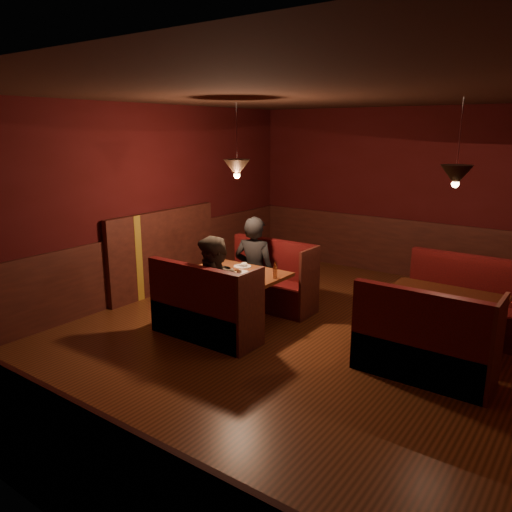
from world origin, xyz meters
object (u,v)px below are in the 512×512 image
Objects in this scene: second_bench_far at (461,309)px; diner_a at (254,251)px; main_table at (239,283)px; second_table at (443,310)px; second_bench_near at (422,351)px; main_bench_near at (203,315)px; diner_b at (215,274)px; main_bench_far at (270,286)px.

diner_a is (-2.70, -0.74, 0.53)m from second_bench_far.
main_table reaches higher than second_table.
second_bench_near is 2.86m from diner_a.
main_bench_near reaches higher than second_table.
diner_a is at bearing 105.75° from main_table.
second_table is at bearing 23.59° from diner_b.
main_table is 0.80× the size of diner_b.
second_table is at bearing 27.52° from main_bench_near.
main_table is 1.03× the size of second_table.
main_bench_far is at bearing 159.76° from second_bench_near.
second_bench_far is at bearing 87.80° from second_table.
second_bench_far is at bearing 90.00° from second_bench_near.
main_table is 0.77× the size of diner_a.
main_table is at bearing 93.87° from diner_a.
second_bench_far and second_bench_near have the same top height.
second_table is at bearing -92.20° from second_bench_far.
main_bench_near is 1.43m from diner_a.
diner_a is at bearing 100.25° from diner_b.
main_bench_far is 1.13× the size of second_table.
diner_a reaches higher than main_table.
main_bench_near is at bearing -167.85° from second_bench_near.
second_bench_near is at bearing -87.80° from second_table.
main_table is at bearing -167.37° from second_table.
second_bench_near is (2.52, 0.54, 0.01)m from main_bench_near.
main_bench_near is at bearing -90.00° from main_bench_far.
second_table is at bearing 167.74° from diner_a.
main_table is 0.93× the size of second_bench_near.
diner_a reaches higher than second_bench_far.
main_bench_far is at bearing -150.30° from diner_a.
second_bench_far is (0.03, 0.76, -0.21)m from second_table.
diner_a reaches higher than diner_b.
diner_a is (-0.18, -0.16, 0.54)m from main_bench_far.
second_table is 2.69m from diner_a.
main_bench_near is at bearing -88.98° from main_table.
second_bench_near reaches higher than main_table.
second_bench_far is (2.52, 0.58, 0.01)m from main_bench_far.
main_bench_far is 2.51m from second_table.
main_table is at bearing -91.02° from main_bench_far.
main_table is at bearing 91.02° from main_bench_near.
diner_a reaches higher than main_bench_near.
second_bench_far is 1.51m from second_bench_near.
diner_b reaches higher than second_bench_far.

